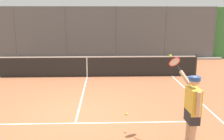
{
  "coord_description": "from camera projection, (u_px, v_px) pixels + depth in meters",
  "views": [
    {
      "loc": [
        -0.78,
        7.02,
        2.9
      ],
      "look_at": [
        -1.06,
        -1.21,
        1.05
      ],
      "focal_mm": 40.39,
      "sensor_mm": 36.0,
      "label": 1
    }
  ],
  "objects": [
    {
      "name": "court_line_markings",
      "position": [
        74.0,
        128.0,
        6.51
      ],
      "size": [
        8.08,
        9.44,
        0.01
      ],
      "color": "white",
      "rests_on": "ground"
    },
    {
      "name": "tennis_net",
      "position": [
        87.0,
        66.0,
        11.75
      ],
      "size": [
        10.39,
        0.09,
        1.07
      ],
      "color": "#2D2D2D",
      "rests_on": "ground"
    },
    {
      "name": "tennis_player",
      "position": [
        192.0,
        107.0,
        5.32
      ],
      "size": [
        0.49,
        1.38,
        1.94
      ],
      "rotation": [
        0.0,
        0.0,
        -1.55
      ],
      "color": "black",
      "rests_on": "ground"
    },
    {
      "name": "tennis_ball_near_baseline",
      "position": [
        127.0,
        114.0,
        7.36
      ],
      "size": [
        0.07,
        0.07,
        0.07
      ],
      "primitive_type": "sphere",
      "color": "#D6E042",
      "rests_on": "ground"
    },
    {
      "name": "fence_backdrop",
      "position": [
        91.0,
        33.0,
        16.39
      ],
      "size": [
        18.72,
        1.37,
        3.34
      ],
      "color": "#565B60",
      "rests_on": "ground"
    },
    {
      "name": "ground_plane",
      "position": [
        78.0,
        114.0,
        7.46
      ],
      "size": [
        60.0,
        60.0,
        0.0
      ],
      "primitive_type": "plane",
      "color": "#A8603D"
    }
  ]
}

